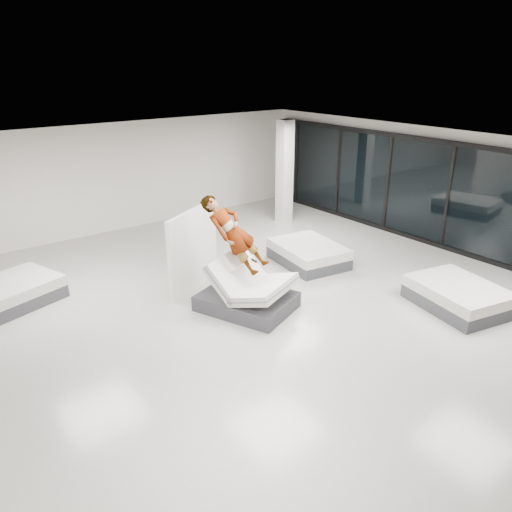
% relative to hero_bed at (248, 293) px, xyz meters
% --- Properties ---
extents(room, '(14.00, 14.04, 3.20)m').
position_rel_hero_bed_xyz_m(room, '(0.51, -0.38, 1.23)').
color(room, '#B9B7AF').
rests_on(room, ground).
extents(hero_bed, '(1.96, 2.22, 1.22)m').
position_rel_hero_bed_xyz_m(hero_bed, '(0.00, 0.00, 0.00)').
color(hero_bed, '#3E3E43').
rests_on(hero_bed, floor).
extents(person, '(1.28, 1.90, 1.37)m').
position_rel_hero_bed_xyz_m(person, '(-0.12, 0.31, 0.89)').
color(person, slate).
rests_on(person, hero_bed).
extents(remote, '(0.10, 0.15, 0.08)m').
position_rel_hero_bed_xyz_m(remote, '(0.21, 0.06, 0.65)').
color(remote, black).
rests_on(remote, person).
extents(divider_panel, '(1.80, 1.06, 1.83)m').
position_rel_hero_bed_xyz_m(divider_panel, '(-0.28, 1.67, 0.54)').
color(divider_panel, white).
rests_on(divider_panel, floor).
extents(flat_bed_right_far, '(1.67, 2.06, 0.51)m').
position_rel_hero_bed_xyz_m(flat_bed_right_far, '(2.72, 1.07, -0.11)').
color(flat_bed_right_far, '#3E3E43').
rests_on(flat_bed_right_far, floor).
extents(flat_bed_right_near, '(1.78, 2.14, 0.52)m').
position_rel_hero_bed_xyz_m(flat_bed_right_near, '(3.54, -2.63, -0.11)').
color(flat_bed_right_near, '#3E3E43').
rests_on(flat_bed_right_near, floor).
extents(flat_bed_left_far, '(2.17, 1.88, 0.51)m').
position_rel_hero_bed_xyz_m(flat_bed_left_far, '(-3.86, 3.27, -0.12)').
color(flat_bed_left_far, '#3E3E43').
rests_on(flat_bed_left_far, floor).
extents(column, '(0.40, 0.40, 3.20)m').
position_rel_hero_bed_xyz_m(column, '(4.51, 4.12, 1.23)').
color(column, silver).
rests_on(column, floor).
extents(storefront_glazing, '(0.12, 13.40, 2.92)m').
position_rel_hero_bed_xyz_m(storefront_glazing, '(6.41, -0.38, 1.08)').
color(storefront_glazing, '#212E37').
rests_on(storefront_glazing, floor).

